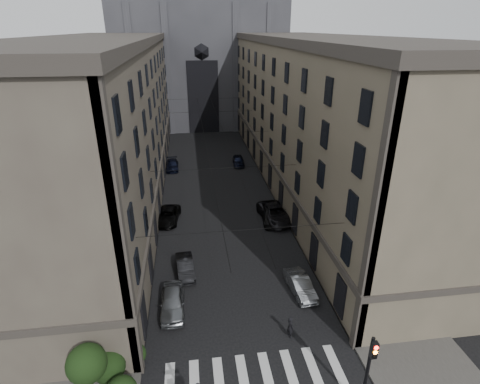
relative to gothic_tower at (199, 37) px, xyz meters
name	(u,v)px	position (x,y,z in m)	size (l,w,h in m)	color
sidewalk_left	(137,188)	(-10.50, -38.96, -17.72)	(7.00, 80.00, 0.15)	#383533
sidewalk_right	(290,180)	(10.50, -38.96, -17.72)	(7.00, 80.00, 0.15)	#383533
zebra_crossing	(255,374)	(0.00, -69.96, -17.79)	(11.00, 3.20, 0.01)	beige
building_left	(104,120)	(-13.44, -38.96, -8.45)	(13.60, 60.60, 18.85)	#494038
building_right	(315,114)	(13.44, -38.96, -8.45)	(13.60, 60.60, 18.85)	brown
gothic_tower	(199,37)	(0.00, 0.00, 0.00)	(35.00, 23.00, 58.00)	#2D2D33
traffic_light_right	(369,366)	(5.60, -73.04, -14.51)	(0.34, 0.50, 5.20)	black
shrub_cluster	(106,369)	(-8.72, -69.95, -16.00)	(3.90, 4.40, 3.90)	black
tram_wires	(214,134)	(0.00, -39.33, -10.55)	(14.00, 60.00, 0.43)	black
car_left_near	(172,302)	(-5.18, -63.40, -17.02)	(1.84, 4.58, 1.56)	slate
car_left_midnear	(185,267)	(-4.20, -58.83, -17.13)	(1.42, 4.08, 1.34)	black
car_left_midfar	(168,216)	(-6.03, -48.85, -17.11)	(2.28, 4.94, 1.37)	black
car_left_far	(172,165)	(-6.00, -32.06, -17.14)	(1.85, 4.55, 1.32)	black
car_right_near	(300,285)	(5.02, -62.67, -17.10)	(1.48, 4.23, 1.40)	slate
car_right_midnear	(275,213)	(5.75, -50.15, -16.97)	(2.74, 5.94, 1.65)	black
car_right_midfar	(271,215)	(5.26, -50.37, -17.09)	(1.99, 4.90, 1.42)	black
car_right_far	(238,161)	(4.20, -31.49, -17.08)	(1.69, 4.19, 1.43)	black
pedestrian	(290,327)	(2.97, -67.21, -16.95)	(0.62, 0.40, 1.69)	black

